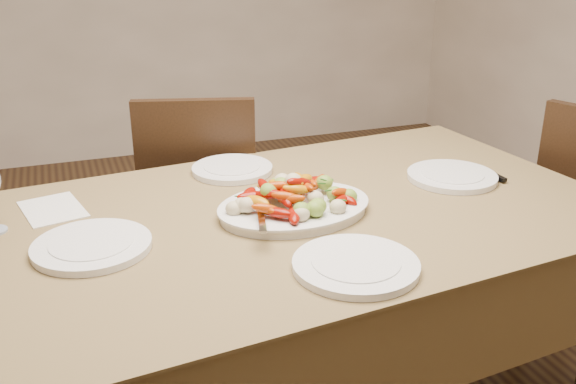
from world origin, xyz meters
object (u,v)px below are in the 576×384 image
at_px(plate_left, 92,246).
at_px(plate_right, 452,177).
at_px(plate_far, 232,169).
at_px(chair_far, 202,206).
at_px(plate_near, 356,265).
at_px(dining_table, 288,329).
at_px(serving_platter, 294,209).

xyz_separation_m(plate_left, plate_right, (1.09, 0.11, 0.00)).
relative_size(plate_left, plate_far, 1.11).
relative_size(chair_far, plate_near, 3.24).
bearing_deg(plate_right, chair_far, 132.31).
xyz_separation_m(dining_table, plate_near, (0.04, -0.35, 0.39)).
height_order(dining_table, serving_platter, serving_platter).
relative_size(dining_table, plate_far, 7.11).
bearing_deg(dining_table, plate_right, 6.83).
bearing_deg(plate_left, plate_right, 5.84).
relative_size(plate_left, plate_right, 1.04).
distance_m(chair_far, plate_near, 1.17).
bearing_deg(plate_right, serving_platter, -172.10).
bearing_deg(plate_left, chair_far, 61.53).
relative_size(dining_table, plate_left, 6.40).
bearing_deg(plate_left, plate_near, -28.81).
xyz_separation_m(plate_far, plate_near, (0.09, -0.72, 0.00)).
distance_m(plate_left, plate_near, 0.64).
bearing_deg(serving_platter, plate_right, 7.90).
bearing_deg(plate_near, plate_right, 38.19).
bearing_deg(plate_right, dining_table, -173.17).
distance_m(serving_platter, plate_near, 0.34).
bearing_deg(serving_platter, dining_table, 149.39).
relative_size(chair_far, serving_platter, 2.27).
bearing_deg(chair_far, plate_left, 76.94).
height_order(chair_far, plate_right, chair_far).
bearing_deg(plate_far, plate_left, -138.57).
relative_size(serving_platter, plate_right, 1.51).
bearing_deg(plate_left, serving_platter, 3.70).
height_order(plate_left, plate_right, same).
bearing_deg(serving_platter, plate_near, -86.31).
distance_m(dining_table, plate_near, 0.52).
distance_m(dining_table, plate_right, 0.69).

